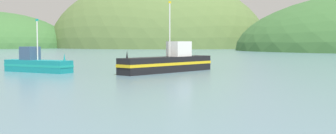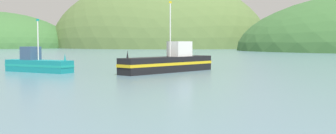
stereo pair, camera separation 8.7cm
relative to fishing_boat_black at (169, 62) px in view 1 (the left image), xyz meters
The scene contains 3 objects.
hill_far_right 171.93m from the fishing_boat_black, 109.62° to the left, with size 111.68×89.34×69.71m, color #516B38.
fishing_boat_black is the anchor object (origin of this frame).
fishing_boat_teal 12.75m from the fishing_boat_black, 162.03° to the right, with size 7.67×3.22×5.12m.
Camera 1 is at (3.30, 7.68, 2.89)m, focal length 44.40 mm.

